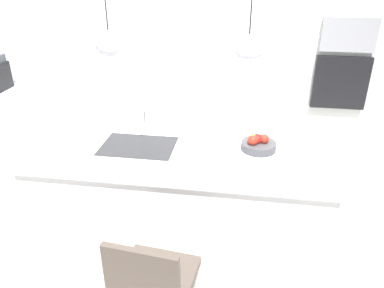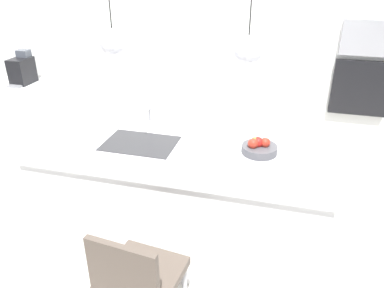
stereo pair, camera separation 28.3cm
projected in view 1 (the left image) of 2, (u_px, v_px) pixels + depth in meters
The scene contains 12 objects.
floor at pixel (181, 244), 3.29m from camera, with size 6.60×6.60×0.00m, color #BCB7AD.
back_wall at pixel (206, 51), 4.17m from camera, with size 6.00×0.10×2.60m, color white.
kitchen_island at pixel (180, 200), 3.08m from camera, with size 2.28×0.90×0.93m.
sink_basin at pixel (138, 147), 2.92m from camera, with size 0.56×0.40×0.02m, color #2D2D30.
faucet at pixel (144, 118), 3.04m from camera, with size 0.02×0.17×0.22m.
fruit_bowl at pixel (258, 144), 2.84m from camera, with size 0.26×0.26×0.13m.
side_counter at pixel (2, 124), 4.55m from camera, with size 1.10×0.60×0.87m, color white.
microwave at pixel (349, 34), 3.81m from camera, with size 0.54×0.08×0.34m, color #9E9EA3.
oven at pixel (340, 83), 4.03m from camera, with size 0.56×0.08×0.56m, color black.
chair_near at pixel (152, 281), 2.29m from camera, with size 0.51×0.51×0.85m.
pendant_light_left at pixel (109, 44), 2.60m from camera, with size 0.19×0.19×0.79m.
pendant_light_right at pixel (249, 48), 2.47m from camera, with size 0.19×0.19×0.79m.
Camera 1 is at (0.49, -2.51, 2.24)m, focal length 35.56 mm.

